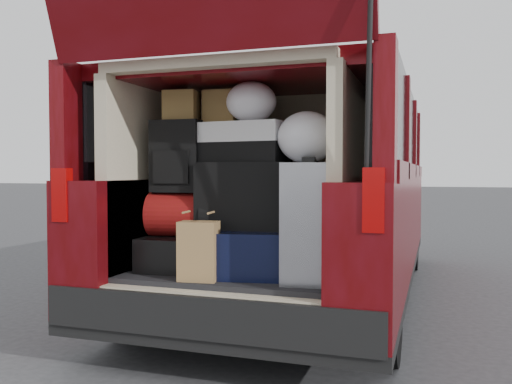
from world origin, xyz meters
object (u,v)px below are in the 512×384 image
Objects in this scene: navy_hardshell at (246,251)px; kraft_bag at (199,251)px; backpack at (178,156)px; twotone_duffel at (243,143)px; black_soft_case at (247,196)px; black_hardshell at (180,252)px; silver_roller at (310,222)px; red_duffel at (183,214)px.

kraft_bag reaches higher than navy_hardshell.
twotone_duffel is at bearing 5.13° from backpack.
backpack is (-0.43, -0.04, 0.23)m from black_soft_case.
backpack reaches higher than black_hardshell.
black_soft_case is (-0.41, 0.12, 0.13)m from silver_roller.
black_soft_case reaches higher than navy_hardshell.
silver_roller is 0.45m from black_soft_case.
kraft_bag is at bearing -128.29° from navy_hardshell.
black_hardshell is 0.44m from navy_hardshell.
black_soft_case is at bearing 157.80° from silver_roller.
red_duffel is (-0.81, 0.08, 0.02)m from silver_roller.
silver_roller is at bearing -8.48° from black_hardshell.
navy_hardshell is (0.44, -0.00, 0.03)m from black_hardshell.
red_duffel is 0.57m from twotone_duffel.
kraft_bag is 0.66m from backpack.
backpack is 0.42m from twotone_duffel.
navy_hardshell reaches higher than black_hardshell.
twotone_duffel is (0.37, 0.05, 0.43)m from red_duffel.
navy_hardshell is 1.10× the size of black_soft_case.
black_soft_case is (0.40, 0.04, 0.12)m from red_duffel.
black_soft_case is 0.49m from backpack.
red_duffel is 0.42m from black_soft_case.
backpack is 0.82× the size of twotone_duffel.
silver_roller reaches higher than navy_hardshell.
kraft_bag is at bearing -166.76° from silver_roller.
backpack is at bearing 125.96° from kraft_bag.
silver_roller is (0.41, -0.10, 0.19)m from navy_hardshell.
backpack is (-0.43, -0.02, 0.56)m from navy_hardshell.
twotone_duffel reaches higher than navy_hardshell.
black_hardshell is at bearing -169.92° from twotone_duffel.
silver_roller is 0.63m from kraft_bag.
black_soft_case is (0.44, 0.01, 0.36)m from black_hardshell.
silver_roller is 0.81m from red_duffel.
backpack is at bearing 170.40° from red_duffel.
black_hardshell is 0.59m from backpack.
black_soft_case is 0.32m from twotone_duffel.
red_duffel is 0.95× the size of backpack.
silver_roller reaches higher than black_hardshell.
red_duffel is (-0.40, -0.02, 0.21)m from navy_hardshell.
twotone_duffel reaches higher than black_soft_case.
black_hardshell is 1.55× the size of kraft_bag.
black_soft_case is at bearing 2.62° from backpack.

